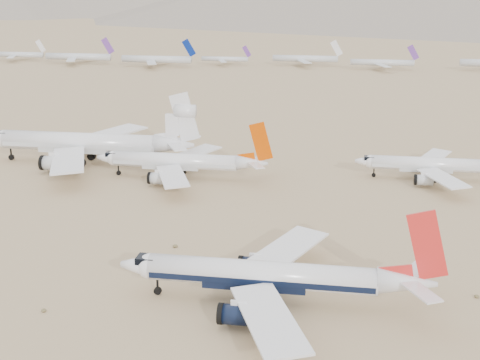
{
  "coord_description": "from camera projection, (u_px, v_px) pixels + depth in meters",
  "views": [
    {
      "loc": [
        2.32,
        -103.71,
        50.39
      ],
      "look_at": [
        -21.61,
        38.99,
        7.0
      ],
      "focal_mm": 50.0,
      "sensor_mm": 36.0,
      "label": 1
    }
  ],
  "objects": [
    {
      "name": "desert_scrub",
      "position": [
        105.0,
        349.0,
        94.41
      ],
      "size": [
        206.06,
        121.67,
        0.63
      ],
      "color": "brown",
      "rests_on": "ground"
    },
    {
      "name": "row2_gold_tail",
      "position": [
        436.0,
        165.0,
        174.5
      ],
      "size": [
        40.34,
        39.46,
        14.36
      ],
      "color": "white",
      "rests_on": "ground"
    },
    {
      "name": "main_airliner",
      "position": [
        275.0,
        276.0,
        107.12
      ],
      "size": [
        49.63,
        48.48,
        17.51
      ],
      "color": "white",
      "rests_on": "ground"
    },
    {
      "name": "distant_storage_row",
      "position": [
        302.0,
        61.0,
        397.32
      ],
      "size": [
        470.06,
        60.39,
        14.99
      ],
      "color": "silver",
      "rests_on": "ground"
    },
    {
      "name": "row2_white_trijet",
      "position": [
        91.0,
        142.0,
        189.33
      ],
      "size": [
        60.67,
        59.29,
        21.5
      ],
      "color": "white",
      "rests_on": "ground"
    },
    {
      "name": "ground",
      "position": [
        328.0,
        291.0,
        112.82
      ],
      "size": [
        7000.0,
        7000.0,
        0.0
      ],
      "primitive_type": "plane",
      "color": "#957A57",
      "rests_on": "ground"
    },
    {
      "name": "row2_orange_tail",
      "position": [
        182.0,
        162.0,
        175.83
      ],
      "size": [
        44.84,
        43.86,
        15.99
      ],
      "color": "white",
      "rests_on": "ground"
    }
  ]
}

